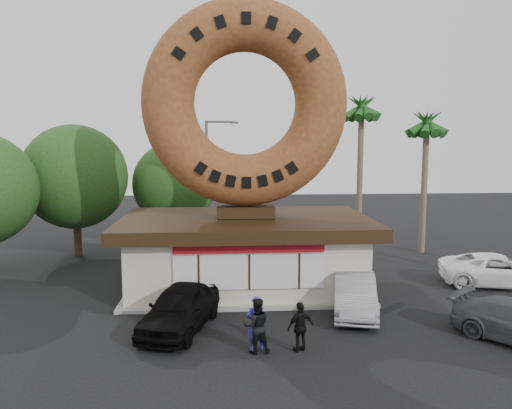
{
  "coord_description": "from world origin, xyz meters",
  "views": [
    {
      "loc": [
        -1.08,
        -16.33,
        6.77
      ],
      "look_at": [
        0.34,
        4.0,
        4.11
      ],
      "focal_mm": 35.0,
      "sensor_mm": 36.0,
      "label": 1
    }
  ],
  "objects_px": {
    "car_white": "(499,270)",
    "person_right": "(301,327)",
    "car_silver": "(355,294)",
    "street_lamp": "(209,175)",
    "person_left": "(256,324)",
    "giant_donut": "(245,104)",
    "person_center": "(257,326)",
    "donut_shop": "(246,250)",
    "car_black": "(180,308)"
  },
  "relations": [
    {
      "from": "car_white",
      "to": "car_silver",
      "type": "bearing_deg",
      "value": 126.05
    },
    {
      "from": "person_left",
      "to": "person_center",
      "type": "height_order",
      "value": "person_left"
    },
    {
      "from": "car_silver",
      "to": "person_right",
      "type": "bearing_deg",
      "value": -115.33
    },
    {
      "from": "donut_shop",
      "to": "giant_donut",
      "type": "bearing_deg",
      "value": 90.0
    },
    {
      "from": "person_center",
      "to": "person_right",
      "type": "relative_size",
      "value": 1.1
    },
    {
      "from": "person_left",
      "to": "person_center",
      "type": "distance_m",
      "value": 0.18
    },
    {
      "from": "person_left",
      "to": "car_white",
      "type": "xyz_separation_m",
      "value": [
        11.82,
        6.43,
        -0.17
      ]
    },
    {
      "from": "person_center",
      "to": "car_white",
      "type": "xyz_separation_m",
      "value": [
        11.82,
        6.61,
        -0.16
      ]
    },
    {
      "from": "person_left",
      "to": "person_right",
      "type": "height_order",
      "value": "person_left"
    },
    {
      "from": "car_black",
      "to": "car_white",
      "type": "distance_m",
      "value": 15.08
    },
    {
      "from": "donut_shop",
      "to": "car_white",
      "type": "xyz_separation_m",
      "value": [
        11.82,
        -0.52,
        -1.04
      ]
    },
    {
      "from": "giant_donut",
      "to": "car_black",
      "type": "xyz_separation_m",
      "value": [
        -2.59,
        -4.98,
        -7.54
      ]
    },
    {
      "from": "car_white",
      "to": "person_right",
      "type": "bearing_deg",
      "value": 136.17
    },
    {
      "from": "giant_donut",
      "to": "street_lamp",
      "type": "bearing_deg",
      "value": 100.51
    },
    {
      "from": "person_right",
      "to": "car_silver",
      "type": "height_order",
      "value": "person_right"
    },
    {
      "from": "person_left",
      "to": "person_right",
      "type": "xyz_separation_m",
      "value": [
        1.42,
        -0.17,
        -0.08
      ]
    },
    {
      "from": "car_silver",
      "to": "donut_shop",
      "type": "bearing_deg",
      "value": 150.87
    },
    {
      "from": "person_right",
      "to": "street_lamp",
      "type": "bearing_deg",
      "value": -101.98
    },
    {
      "from": "donut_shop",
      "to": "car_white",
      "type": "bearing_deg",
      "value": -2.54
    },
    {
      "from": "donut_shop",
      "to": "car_white",
      "type": "height_order",
      "value": "donut_shop"
    },
    {
      "from": "giant_donut",
      "to": "person_left",
      "type": "xyz_separation_m",
      "value": [
        -0.0,
        -6.97,
        -7.44
      ]
    },
    {
      "from": "car_black",
      "to": "person_right",
      "type": "bearing_deg",
      "value": -11.84
    },
    {
      "from": "giant_donut",
      "to": "car_black",
      "type": "distance_m",
      "value": 9.4
    },
    {
      "from": "giant_donut",
      "to": "person_center",
      "type": "relative_size",
      "value": 5.07
    },
    {
      "from": "giant_donut",
      "to": "car_white",
      "type": "height_order",
      "value": "giant_donut"
    },
    {
      "from": "car_silver",
      "to": "car_white",
      "type": "xyz_separation_m",
      "value": [
        7.71,
        3.16,
        -0.01
      ]
    },
    {
      "from": "car_black",
      "to": "car_silver",
      "type": "xyz_separation_m",
      "value": [
        6.71,
        1.28,
        -0.06
      ]
    },
    {
      "from": "giant_donut",
      "to": "person_left",
      "type": "distance_m",
      "value": 10.19
    },
    {
      "from": "person_left",
      "to": "person_right",
      "type": "distance_m",
      "value": 1.43
    },
    {
      "from": "car_black",
      "to": "person_left",
      "type": "bearing_deg",
      "value": -21.06
    },
    {
      "from": "person_center",
      "to": "person_right",
      "type": "distance_m",
      "value": 1.42
    },
    {
      "from": "person_left",
      "to": "car_silver",
      "type": "bearing_deg",
      "value": -150.92
    },
    {
      "from": "giant_donut",
      "to": "street_lamp",
      "type": "xyz_separation_m",
      "value": [
        -1.86,
        10.0,
        -3.85
      ]
    },
    {
      "from": "giant_donut",
      "to": "car_white",
      "type": "xyz_separation_m",
      "value": [
        11.82,
        -0.54,
        -7.61
      ]
    },
    {
      "from": "car_silver",
      "to": "car_white",
      "type": "bearing_deg",
      "value": 35.0
    },
    {
      "from": "giant_donut",
      "to": "person_right",
      "type": "distance_m",
      "value": 10.47
    },
    {
      "from": "donut_shop",
      "to": "car_black",
      "type": "bearing_deg",
      "value": -117.6
    },
    {
      "from": "person_left",
      "to": "car_white",
      "type": "relative_size",
      "value": 0.34
    },
    {
      "from": "car_white",
      "to": "giant_donut",
      "type": "bearing_deg",
      "value": 101.16
    },
    {
      "from": "street_lamp",
      "to": "car_silver",
      "type": "height_order",
      "value": "street_lamp"
    },
    {
      "from": "person_center",
      "to": "car_silver",
      "type": "distance_m",
      "value": 5.37
    },
    {
      "from": "car_silver",
      "to": "giant_donut",
      "type": "bearing_deg",
      "value": 150.75
    },
    {
      "from": "donut_shop",
      "to": "person_right",
      "type": "bearing_deg",
      "value": -78.78
    },
    {
      "from": "donut_shop",
      "to": "giant_donut",
      "type": "xyz_separation_m",
      "value": [
        0.0,
        0.02,
        6.57
      ]
    },
    {
      "from": "car_black",
      "to": "car_silver",
      "type": "distance_m",
      "value": 6.83
    },
    {
      "from": "street_lamp",
      "to": "person_left",
      "type": "relative_size",
      "value": 4.45
    },
    {
      "from": "person_left",
      "to": "giant_donut",
      "type": "bearing_deg",
      "value": -99.46
    },
    {
      "from": "giant_donut",
      "to": "person_center",
      "type": "distance_m",
      "value": 10.32
    },
    {
      "from": "donut_shop",
      "to": "person_left",
      "type": "xyz_separation_m",
      "value": [
        -0.0,
        -6.96,
        -0.87
      ]
    },
    {
      "from": "car_white",
      "to": "car_black",
      "type": "bearing_deg",
      "value": 120.89
    }
  ]
}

